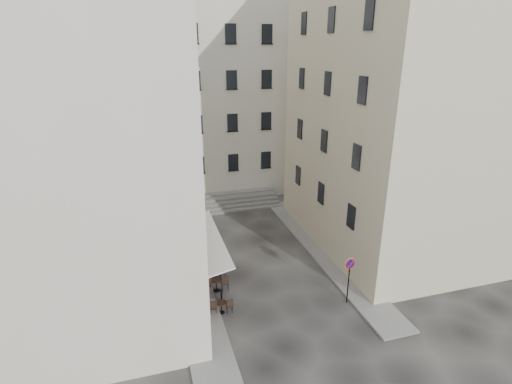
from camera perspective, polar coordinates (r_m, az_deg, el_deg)
name	(u,v)px	position (r m, az deg, el deg)	size (l,w,h in m)	color
ground	(273,285)	(23.94, 2.42, -13.10)	(90.00, 90.00, 0.00)	black
sidewalk_left	(187,261)	(26.46, -9.85, -9.75)	(2.00, 22.00, 0.12)	slate
sidewalk_right	(321,250)	(27.81, 9.32, -8.14)	(2.00, 18.00, 0.12)	slate
building_left	(55,107)	(22.43, -26.81, 10.84)	(12.20, 16.20, 20.60)	beige
building_right	(410,108)	(28.43, 21.17, 11.14)	(12.20, 14.20, 18.60)	#C6BA93
building_back	(199,89)	(38.50, -8.21, 14.31)	(18.20, 10.20, 18.60)	beige
cafe_storefront	(195,259)	(22.98, -8.72, -9.40)	(1.74, 7.30, 3.50)	#42090A
stone_steps	(226,202)	(34.59, -4.24, -1.46)	(9.00, 3.15, 0.80)	#605E5B
bollard_near	(221,296)	(22.15, -4.95, -14.59)	(0.12, 0.12, 0.98)	black
bollard_mid	(210,264)	(25.07, -6.60, -10.16)	(0.12, 0.12, 0.98)	black
bollard_far	(201,239)	(28.11, -7.87, -6.66)	(0.12, 0.12, 0.98)	black
no_parking_sign	(349,272)	(22.00, 13.20, -11.06)	(0.62, 0.13, 2.71)	black
bistro_table_a	(221,306)	(21.60, -4.98, -15.93)	(1.19, 0.56, 0.83)	black
bistro_table_b	(216,284)	(23.21, -5.70, -12.91)	(1.38, 0.65, 0.97)	black
bistro_table_c	(214,271)	(24.36, -5.95, -11.20)	(1.36, 0.64, 0.96)	black
bistro_table_d	(213,261)	(25.56, -6.10, -9.79)	(1.14, 0.53, 0.80)	black
bistro_table_e	(213,252)	(26.42, -6.14, -8.51)	(1.38, 0.65, 0.97)	black
pedestrian	(218,265)	(24.28, -5.44, -10.40)	(0.59, 0.39, 1.62)	black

